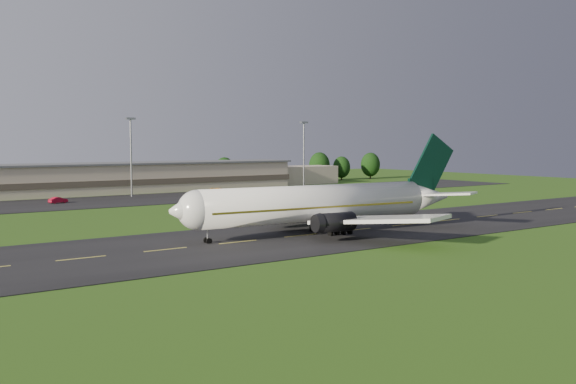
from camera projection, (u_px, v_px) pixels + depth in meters
ground at (301, 236)px, 96.37m from camera, size 360.00×360.00×0.00m
taxiway at (301, 236)px, 96.37m from camera, size 220.00×30.00×0.10m
apron at (125, 200)px, 155.00m from camera, size 260.00×30.00×0.10m
airliner at (319, 204)px, 97.88m from camera, size 51.26×41.99×15.57m
terminal at (114, 179)px, 178.07m from camera, size 145.00×16.00×8.40m
light_mast_centre at (131, 147)px, 163.40m from camera, size 2.40×1.20×20.35m
light_mast_east at (304, 147)px, 195.04m from camera, size 2.40×1.20×20.35m
tree_line at (195, 171)px, 204.09m from camera, size 191.99×9.22×10.45m
service_vehicle_b at (58, 200)px, 147.32m from camera, size 4.58×2.72×1.42m
service_vehicle_c at (238, 194)px, 166.80m from camera, size 2.04×4.42×1.23m
service_vehicle_d at (220, 191)px, 175.07m from camera, size 4.70×5.44×1.50m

